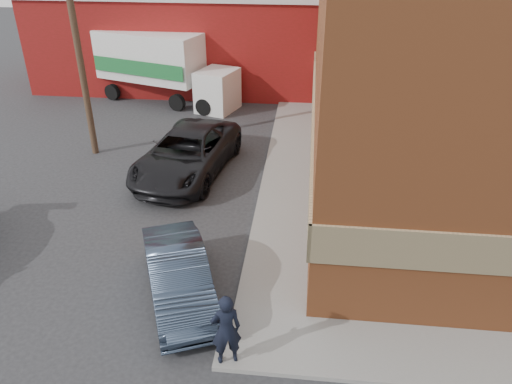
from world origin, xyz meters
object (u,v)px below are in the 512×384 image
(man, at_px, (226,330))
(suv_a, at_px, (187,153))
(warehouse, at_px, (187,32))
(utility_pole, at_px, (76,37))
(sedan, at_px, (179,276))
(box_truck, at_px, (162,63))

(man, height_order, suv_a, man)
(warehouse, relative_size, suv_a, 2.71)
(utility_pole, xyz_separation_m, man, (7.30, -10.55, -3.73))
(utility_pole, bearing_deg, warehouse, 82.23)
(warehouse, relative_size, sedan, 3.88)
(warehouse, relative_size, utility_pole, 1.81)
(warehouse, distance_m, sedan, 20.07)
(man, bearing_deg, warehouse, -94.22)
(warehouse, height_order, utility_pole, utility_pole)
(utility_pole, bearing_deg, suv_a, -18.52)
(suv_a, relative_size, box_truck, 0.80)
(suv_a, bearing_deg, man, -63.18)
(utility_pole, distance_m, man, 13.36)
(utility_pole, distance_m, sedan, 11.03)
(warehouse, height_order, man, warehouse)
(warehouse, xyz_separation_m, man, (5.80, -21.55, -1.80))
(man, distance_m, suv_a, 9.59)
(suv_a, bearing_deg, box_truck, 119.66)
(warehouse, bearing_deg, utility_pole, -97.77)
(warehouse, height_order, sedan, warehouse)
(utility_pole, bearing_deg, box_truck, 80.39)
(warehouse, height_order, box_truck, warehouse)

